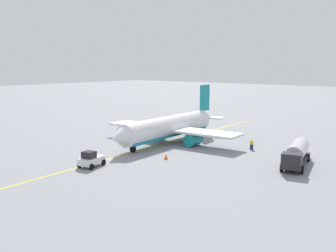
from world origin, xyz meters
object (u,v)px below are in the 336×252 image
airplane (170,127)px  fuel_tanker (297,153)px  refueling_worker (252,145)px  pushback_tug (91,159)px  safety_cone_nose (166,157)px

airplane → fuel_tanker: airplane is taller
refueling_worker → fuel_tanker: bearing=60.6°
pushback_tug → safety_cone_nose: pushback_tug is taller
refueling_worker → pushback_tug: bearing=-26.6°
safety_cone_nose → refueling_worker: bearing=154.8°
refueling_worker → safety_cone_nose: refueling_worker is taller
refueling_worker → safety_cone_nose: bearing=-25.2°
fuel_tanker → pushback_tug: bearing=-49.4°
pushback_tug → refueling_worker: 26.35m
airplane → refueling_worker: bearing=105.6°
pushback_tug → safety_cone_nose: size_ratio=5.41×
fuel_tanker → refueling_worker: fuel_tanker is taller
fuel_tanker → safety_cone_nose: 18.27m
pushback_tug → refueling_worker: bearing=153.4°
airplane → refueling_worker: size_ratio=17.37×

